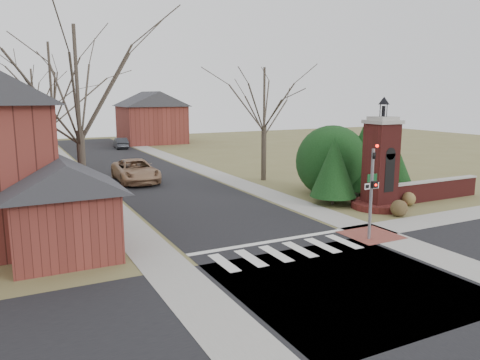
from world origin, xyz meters
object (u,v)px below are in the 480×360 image
sign_post (371,190)px  distant_car (121,143)px  brick_gate_monument (380,172)px  pickup_truck (136,171)px  traffic_signal_pole (372,184)px

sign_post → distant_car: 41.07m
brick_gate_monument → sign_post: bearing=-138.6°
distant_car → pickup_truck: bearing=84.5°
sign_post → brick_gate_monument: bearing=41.4°
pickup_truck → distant_car: 23.55m
traffic_signal_pole → distant_car: 42.43m
brick_gate_monument → pickup_truck: 18.21m
sign_post → brick_gate_monument: brick_gate_monument is taller
traffic_signal_pole → brick_gate_monument: bearing=43.2°
traffic_signal_pole → pickup_truck: size_ratio=0.73×
traffic_signal_pole → brick_gate_monument: size_ratio=0.69×
sign_post → pickup_truck: bearing=112.1°
sign_post → brick_gate_monument: size_ratio=0.42×
sign_post → pickup_truck: 19.19m
sign_post → distant_car: bearing=94.3°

